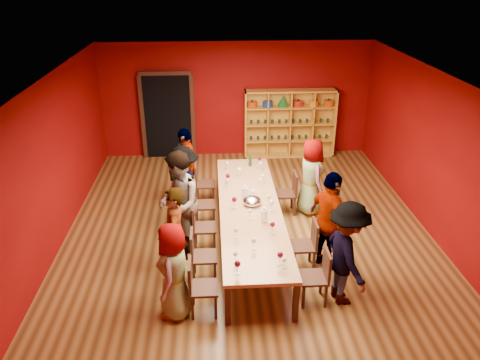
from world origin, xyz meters
The scene contains 46 objects.
room_shell centered at (0.00, 0.00, 1.50)m, with size 7.10×9.10×3.04m.
tasting_table centered at (0.00, 0.00, 0.70)m, with size 1.10×4.50×0.75m.
doorway centered at (-1.80, 4.43, 1.12)m, with size 1.40×0.17×2.30m.
shelving_unit centered at (1.40, 4.32, 0.98)m, with size 2.40×0.40×1.80m.
chair_person_left_0 centered at (-0.91, -1.88, 0.50)m, with size 0.42×0.42×0.89m.
person_left_0 centered at (-1.25, -1.88, 0.75)m, with size 0.74×0.40×1.51m, color #15183A.
chair_person_left_1 centered at (-0.91, -1.07, 0.50)m, with size 0.42×0.42×0.89m.
person_left_1 centered at (-1.28, -1.07, 0.84)m, with size 0.61×0.45×1.68m, color pink.
chair_person_left_2 centered at (-0.91, -0.15, 0.50)m, with size 0.42×0.42×0.89m.
person_left_2 centered at (-1.27, -0.15, 0.94)m, with size 0.92×0.50×1.89m, color #5475AE.
chair_person_left_3 centered at (-0.91, 0.73, 0.50)m, with size 0.42×0.42×0.89m.
person_left_3 centered at (-1.23, 0.73, 0.83)m, with size 1.07×0.44×1.66m, color pink.
chair_person_left_4 centered at (-0.91, 1.67, 0.50)m, with size 0.42×0.42×0.89m.
person_left_4 centered at (-1.22, 1.67, 0.85)m, with size 1.00×0.45×1.70m, color #D48E8E.
chair_person_right_0 centered at (0.91, -1.73, 0.50)m, with size 0.42×0.42×0.89m.
person_right_0 centered at (1.30, -1.73, 0.84)m, with size 1.09×0.45×1.68m, color #131935.
chair_person_right_1 centered at (0.91, -0.85, 0.50)m, with size 0.42×0.42×0.89m.
person_right_1 centered at (1.25, -0.85, 0.88)m, with size 1.04×0.47×1.77m, color #CD898B.
chair_person_right_3 centered at (0.91, 1.11, 0.50)m, with size 0.42×0.42×0.89m.
person_right_3 centered at (1.34, 1.11, 0.81)m, with size 0.79×0.43×1.61m, color #131936.
wine_glass_0 centered at (0.27, -0.86, 0.88)m, with size 0.07×0.07×0.18m.
wine_glass_1 centered at (0.27, 0.82, 0.88)m, with size 0.07×0.07×0.19m.
wine_glass_2 centered at (0.29, -0.91, 0.89)m, with size 0.08×0.08×0.20m.
wine_glass_3 centered at (0.34, 1.01, 0.88)m, with size 0.07×0.07×0.18m.
wine_glass_4 centered at (0.35, 0.09, 0.89)m, with size 0.08×0.08×0.19m.
wine_glass_5 centered at (0.29, -1.81, 0.91)m, with size 0.09×0.09×0.22m.
wine_glass_6 centered at (0.34, -1.89, 0.88)m, with size 0.07×0.07×0.18m.
wine_glass_7 centered at (0.08, 0.30, 0.89)m, with size 0.08×0.08×0.20m.
wine_glass_8 centered at (-0.28, -0.02, 0.91)m, with size 0.09×0.09×0.22m.
wine_glass_9 centered at (-0.35, 1.69, 0.89)m, with size 0.08×0.08×0.19m.
wine_glass_10 centered at (-0.30, -0.01, 0.90)m, with size 0.08×0.08×0.20m.
wine_glass_11 centered at (-0.03, -0.42, 0.88)m, with size 0.07×0.07×0.18m.
wine_glass_12 centered at (-0.35, -1.69, 0.88)m, with size 0.07×0.07×0.18m.
wine_glass_13 centered at (-0.31, -1.03, 0.89)m, with size 0.08×0.08×0.19m.
wine_glass_14 centered at (0.37, -0.16, 0.90)m, with size 0.09×0.09×0.21m.
wine_glass_15 centered at (0.36, 1.64, 0.89)m, with size 0.08×0.08×0.19m.
wine_glass_16 centered at (-0.36, 1.01, 0.91)m, with size 0.09×0.09×0.21m.
wine_glass_17 centered at (-0.34, -1.99, 0.91)m, with size 0.09×0.09×0.22m.
wine_glass_18 centered at (-0.37, 0.80, 0.90)m, with size 0.08×0.08×0.21m.
wine_glass_19 centered at (0.37, 1.93, 0.88)m, with size 0.07×0.07×0.18m.
wine_glass_20 centered at (-0.12, 1.29, 0.91)m, with size 0.09×0.09×0.22m.
wine_glass_21 centered at (-0.05, -1.37, 0.89)m, with size 0.08×0.08×0.20m.
spittoon_bowl centered at (0.04, 0.07, 0.83)m, with size 0.34×0.34×0.19m, color #BABCC2.
carafe_a centered at (-0.07, 0.31, 0.87)m, with size 0.14×0.14×0.28m.
carafe_b centered at (0.20, -0.57, 0.88)m, with size 0.12×0.12×0.28m.
wine_bottle centered at (0.15, 1.87, 0.86)m, with size 0.07×0.07×0.28m.
Camera 1 is at (-0.64, -7.45, 4.78)m, focal length 35.00 mm.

